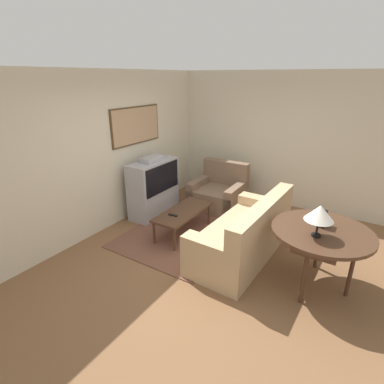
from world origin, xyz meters
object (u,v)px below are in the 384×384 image
(couch, at_px, (244,236))
(armchair, at_px, (219,193))
(table_lamp, at_px, (320,213))
(tv, at_px, (154,188))
(mantel_clock, at_px, (322,218))
(coffee_table, at_px, (183,213))
(console_table, at_px, (322,235))

(couch, xyz_separation_m, armchair, (1.43, 1.18, -0.04))
(table_lamp, bearing_deg, tv, 75.69)
(tv, xyz_separation_m, mantel_clock, (-0.47, -3.12, 0.35))
(couch, xyz_separation_m, coffee_table, (0.07, 1.16, 0.06))
(armchair, xyz_separation_m, console_table, (-1.59, -2.25, 0.46))
(tv, height_order, console_table, tv)
(tv, relative_size, console_table, 0.97)
(console_table, bearing_deg, armchair, 54.75)
(coffee_table, bearing_deg, mantel_clock, -92.76)
(tv, height_order, armchair, tv)
(tv, bearing_deg, couch, -101.76)
(mantel_clock, bearing_deg, armchair, 56.47)
(couch, bearing_deg, mantel_clock, 89.89)
(coffee_table, relative_size, table_lamp, 3.01)
(coffee_table, relative_size, console_table, 0.98)
(armchair, bearing_deg, couch, -51.75)
(armchair, bearing_deg, table_lamp, -40.34)
(console_table, bearing_deg, mantel_clock, 18.01)
(armchair, bearing_deg, mantel_clock, -34.83)
(console_table, distance_m, mantel_clock, 0.21)
(couch, height_order, mantel_clock, mantel_clock)
(couch, height_order, table_lamp, table_lamp)
(armchair, bearing_deg, tv, -133.78)
(couch, bearing_deg, armchair, -138.71)
(tv, xyz_separation_m, armchair, (1.00, -0.91, -0.27))
(tv, distance_m, coffee_table, 1.01)
(coffee_table, xyz_separation_m, table_lamp, (-0.43, -2.19, 0.72))
(couch, distance_m, mantel_clock, 1.18)
(coffee_table, distance_m, console_table, 2.27)
(couch, bearing_deg, tv, -100.01)
(armchair, xyz_separation_m, table_lamp, (-1.79, -2.21, 0.82))
(couch, relative_size, mantel_clock, 10.50)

